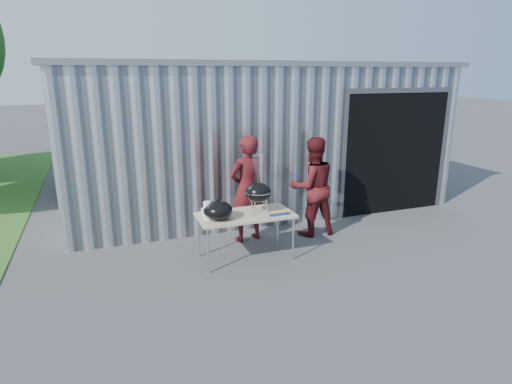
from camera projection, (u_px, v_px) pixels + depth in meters
name	position (u px, v px, depth m)	size (l,w,h in m)	color
ground	(282.00, 266.00, 6.63)	(80.00, 80.00, 0.00)	#3E3E40
building	(243.00, 129.00, 10.67)	(8.20, 6.20, 3.10)	silver
folding_table	(245.00, 216.00, 6.72)	(1.50, 0.75, 0.75)	tan
kettle_grill	(258.00, 187.00, 6.67)	(0.42, 0.42, 0.93)	black
grill_lid	(218.00, 210.00, 6.43)	(0.44, 0.44, 0.32)	black
paper_towels	(207.00, 211.00, 6.42)	(0.12, 0.12, 0.28)	white
white_tub	(209.00, 212.00, 6.67)	(0.20, 0.15, 0.10)	white
foil_box	(279.00, 213.00, 6.64)	(0.32, 0.05, 0.06)	#1921A6
person_cook	(247.00, 189.00, 7.43)	(0.68, 0.45, 1.88)	#4C1115
person_bystander	(312.00, 187.00, 7.72)	(0.88, 0.68, 1.81)	#4C1115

